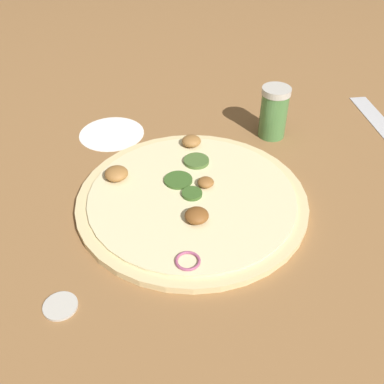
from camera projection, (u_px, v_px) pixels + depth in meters
name	position (u px, v px, depth m)	size (l,w,h in m)	color
ground_plane	(192.00, 202.00, 0.73)	(3.00, 3.00, 0.00)	olive
pizza	(191.00, 198.00, 0.72)	(0.37, 0.37, 0.03)	beige
spice_jar	(274.00, 112.00, 0.85)	(0.05, 0.05, 0.10)	#4C7F42
loose_cap	(60.00, 305.00, 0.57)	(0.04, 0.04, 0.01)	beige
flour_patch	(112.00, 133.00, 0.88)	(0.13, 0.13, 0.00)	white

